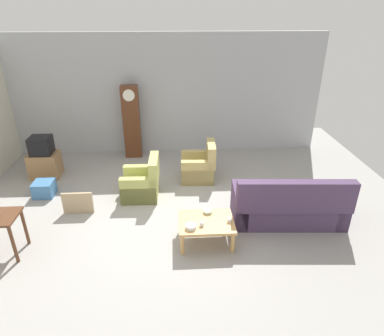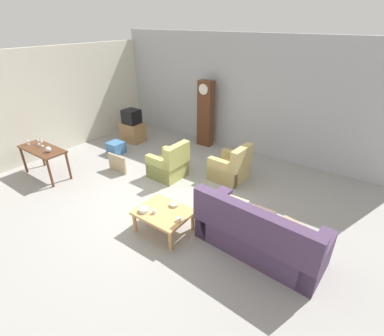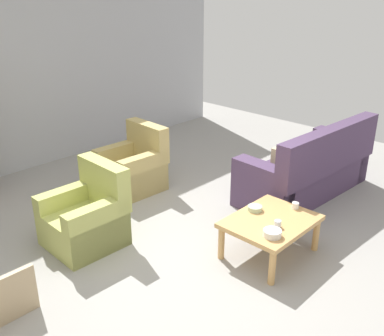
{
  "view_description": "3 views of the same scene",
  "coord_description": "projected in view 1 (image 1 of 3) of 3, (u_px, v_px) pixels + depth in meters",
  "views": [
    {
      "loc": [
        0.15,
        -5.44,
        3.79
      ],
      "look_at": [
        0.51,
        0.64,
        0.81
      ],
      "focal_mm": 31.27,
      "sensor_mm": 36.0,
      "label": 1
    },
    {
      "loc": [
        3.52,
        -3.72,
        3.51
      ],
      "look_at": [
        0.47,
        0.5,
        0.75
      ],
      "focal_mm": 26.44,
      "sensor_mm": 36.0,
      "label": 2
    },
    {
      "loc": [
        -2.92,
        -2.94,
        2.76
      ],
      "look_at": [
        0.6,
        0.42,
        0.73
      ],
      "focal_mm": 41.74,
      "sensor_mm": 36.0,
      "label": 3
    }
  ],
  "objects": [
    {
      "name": "storage_box_blue",
      "position": [
        44.0,
        189.0,
        7.33
      ],
      "size": [
        0.42,
        0.43,
        0.33
      ],
      "primitive_type": "cube",
      "color": "teal",
      "rests_on": "ground_plane"
    },
    {
      "name": "bowl_shallow_green",
      "position": [
        208.0,
        212.0,
        6.0
      ],
      "size": [
        0.16,
        0.16,
        0.05
      ],
      "primitive_type": "cylinder",
      "color": "#B2C69E",
      "rests_on": "coffee_table_wood"
    },
    {
      "name": "tv_crt",
      "position": [
        41.0,
        145.0,
        7.88
      ],
      "size": [
        0.48,
        0.44,
        0.42
      ],
      "primitive_type": "cube",
      "color": "black",
      "rests_on": "tv_stand_cabinet"
    },
    {
      "name": "cup_blue_rimmed",
      "position": [
        202.0,
        224.0,
        5.64
      ],
      "size": [
        0.07,
        0.07,
        0.08
      ],
      "primitive_type": "cylinder",
      "color": "silver",
      "rests_on": "coffee_table_wood"
    },
    {
      "name": "bowl_white_stacked",
      "position": [
        191.0,
        227.0,
        5.57
      ],
      "size": [
        0.18,
        0.18,
        0.07
      ],
      "primitive_type": "cylinder",
      "color": "white",
      "rests_on": "coffee_table_wood"
    },
    {
      "name": "armchair_olive_far",
      "position": [
        199.0,
        167.0,
        7.98
      ],
      "size": [
        0.83,
        0.8,
        0.92
      ],
      "color": "tan",
      "rests_on": "ground_plane"
    },
    {
      "name": "cup_white_porcelain",
      "position": [
        229.0,
        220.0,
        5.74
      ],
      "size": [
        0.08,
        0.08,
        0.07
      ],
      "primitive_type": "cylinder",
      "color": "white",
      "rests_on": "coffee_table_wood"
    },
    {
      "name": "armchair_olive_near",
      "position": [
        142.0,
        184.0,
        7.23
      ],
      "size": [
        0.81,
        0.78,
        0.92
      ],
      "color": "tan",
      "rests_on": "ground_plane"
    },
    {
      "name": "coffee_table_wood",
      "position": [
        206.0,
        224.0,
        5.81
      ],
      "size": [
        0.96,
        0.76,
        0.43
      ],
      "color": "tan",
      "rests_on": "ground_plane"
    },
    {
      "name": "grandfather_clock",
      "position": [
        132.0,
        122.0,
        8.91
      ],
      "size": [
        0.44,
        0.3,
        1.96
      ],
      "color": "#562D19",
      "rests_on": "ground_plane"
    },
    {
      "name": "tv_stand_cabinet",
      "position": [
        45.0,
        165.0,
        8.11
      ],
      "size": [
        0.68,
        0.52,
        0.6
      ],
      "primitive_type": "cube",
      "color": "#997047",
      "rests_on": "ground_plane"
    },
    {
      "name": "ground_plane",
      "position": [
        168.0,
        220.0,
        6.54
      ],
      "size": [
        10.4,
        10.4,
        0.0
      ],
      "primitive_type": "plane",
      "color": "#999691"
    },
    {
      "name": "garage_door_wall",
      "position": [
        167.0,
        95.0,
        9.06
      ],
      "size": [
        8.4,
        0.16,
        3.2
      ],
      "primitive_type": "cube",
      "color": "#ADAFB5",
      "rests_on": "ground_plane"
    },
    {
      "name": "framed_picture_leaning",
      "position": [
        78.0,
        203.0,
        6.68
      ],
      "size": [
        0.6,
        0.05,
        0.46
      ],
      "primitive_type": "cube",
      "color": "tan",
      "rests_on": "ground_plane"
    },
    {
      "name": "couch_floral",
      "position": [
        289.0,
        206.0,
        6.34
      ],
      "size": [
        2.15,
        1.0,
        1.04
      ],
      "color": "#4C3856",
      "rests_on": "ground_plane"
    }
  ]
}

